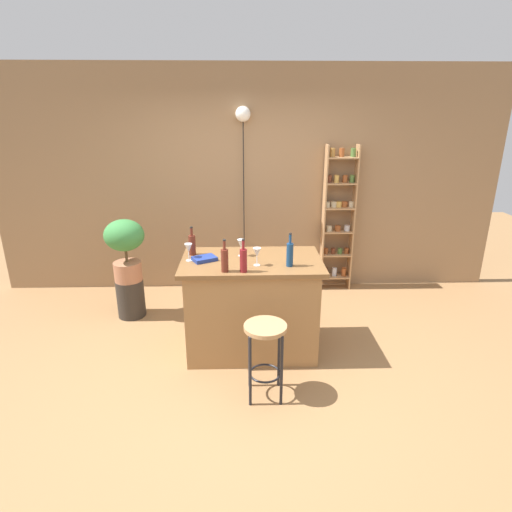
# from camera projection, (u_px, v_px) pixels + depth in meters

# --- Properties ---
(ground) EXTENTS (12.00, 12.00, 0.00)m
(ground) POSITION_uv_depth(u_px,v_px,m) (253.00, 365.00, 3.95)
(ground) COLOR olive
(back_wall) EXTENTS (6.40, 0.10, 2.80)m
(back_wall) POSITION_uv_depth(u_px,v_px,m) (248.00, 182.00, 5.33)
(back_wall) COLOR #997551
(back_wall) RESTS_ON ground
(kitchen_counter) EXTENTS (1.31, 0.78, 0.94)m
(kitchen_counter) POSITION_uv_depth(u_px,v_px,m) (252.00, 305.00, 4.08)
(kitchen_counter) COLOR #9E7042
(kitchen_counter) RESTS_ON ground
(bar_stool) EXTENTS (0.35, 0.35, 0.66)m
(bar_stool) POSITION_uv_depth(u_px,v_px,m) (265.00, 343.00, 3.38)
(bar_stool) COLOR black
(bar_stool) RESTS_ON ground
(spice_shelf) EXTENTS (0.40, 0.18, 1.87)m
(spice_shelf) POSITION_uv_depth(u_px,v_px,m) (338.00, 218.00, 5.36)
(spice_shelf) COLOR tan
(spice_shelf) RESTS_ON ground
(plant_stool) EXTENTS (0.31, 0.31, 0.44)m
(plant_stool) POSITION_uv_depth(u_px,v_px,m) (131.00, 298.00, 4.83)
(plant_stool) COLOR #2D2823
(plant_stool) RESTS_ON ground
(potted_plant) EXTENTS (0.44, 0.39, 0.71)m
(potted_plant) POSITION_uv_depth(u_px,v_px,m) (125.00, 245.00, 4.61)
(potted_plant) COLOR #A86B4C
(potted_plant) RESTS_ON plant_stool
(bottle_olive_oil) EXTENTS (0.06, 0.06, 0.31)m
(bottle_olive_oil) POSITION_uv_depth(u_px,v_px,m) (290.00, 254.00, 3.73)
(bottle_olive_oil) COLOR navy
(bottle_olive_oil) RESTS_ON kitchen_counter
(bottle_vinegar) EXTENTS (0.06, 0.06, 0.30)m
(bottle_vinegar) POSITION_uv_depth(u_px,v_px,m) (243.00, 260.00, 3.59)
(bottle_vinegar) COLOR maroon
(bottle_vinegar) RESTS_ON kitchen_counter
(bottle_spirits_clear) EXTENTS (0.06, 0.06, 0.29)m
(bottle_spirits_clear) POSITION_uv_depth(u_px,v_px,m) (225.00, 260.00, 3.60)
(bottle_spirits_clear) COLOR #5B2319
(bottle_spirits_clear) RESTS_ON kitchen_counter
(bottle_soda_blue) EXTENTS (0.07, 0.07, 0.28)m
(bottle_soda_blue) POSITION_uv_depth(u_px,v_px,m) (192.00, 244.00, 4.02)
(bottle_soda_blue) COLOR #5B2319
(bottle_soda_blue) RESTS_ON kitchen_counter
(wine_glass_left) EXTENTS (0.07, 0.07, 0.16)m
(wine_glass_left) POSITION_uv_depth(u_px,v_px,m) (188.00, 249.00, 3.86)
(wine_glass_left) COLOR silver
(wine_glass_left) RESTS_ON kitchen_counter
(wine_glass_center) EXTENTS (0.07, 0.07, 0.16)m
(wine_glass_center) POSITION_uv_depth(u_px,v_px,m) (241.00, 244.00, 3.99)
(wine_glass_center) COLOR silver
(wine_glass_center) RESTS_ON kitchen_counter
(wine_glass_right) EXTENTS (0.07, 0.07, 0.16)m
(wine_glass_right) POSITION_uv_depth(u_px,v_px,m) (257.00, 253.00, 3.74)
(wine_glass_right) COLOR silver
(wine_glass_right) RESTS_ON kitchen_counter
(cookbook) EXTENTS (0.26, 0.23, 0.03)m
(cookbook) POSITION_uv_depth(u_px,v_px,m) (204.00, 259.00, 3.90)
(cookbook) COLOR navy
(cookbook) RESTS_ON kitchen_counter
(pendant_globe_light) EXTENTS (0.18, 0.18, 2.31)m
(pendant_globe_light) POSITION_uv_depth(u_px,v_px,m) (243.00, 119.00, 4.97)
(pendant_globe_light) COLOR black
(pendant_globe_light) RESTS_ON ground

